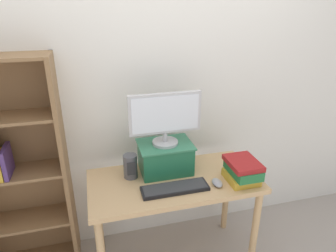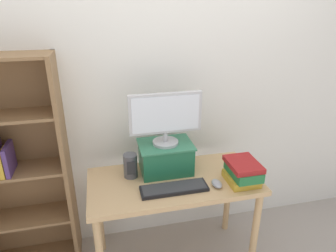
# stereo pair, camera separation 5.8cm
# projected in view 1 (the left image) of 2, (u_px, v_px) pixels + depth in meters

# --- Properties ---
(back_wall) EXTENTS (7.00, 0.08, 2.60)m
(back_wall) POSITION_uv_depth(u_px,v_px,m) (159.00, 84.00, 2.24)
(back_wall) COLOR silver
(back_wall) RESTS_ON ground_plane
(desk) EXTENTS (1.17, 0.57, 0.74)m
(desk) POSITION_uv_depth(u_px,v_px,m) (174.00, 191.00, 2.11)
(desk) COLOR tan
(desk) RESTS_ON ground_plane
(bookshelf_unit) EXTENTS (0.66, 0.28, 1.59)m
(bookshelf_unit) POSITION_uv_depth(u_px,v_px,m) (13.00, 170.00, 2.03)
(bookshelf_unit) COLOR olive
(bookshelf_unit) RESTS_ON ground_plane
(riser_box) EXTENTS (0.38, 0.28, 0.22)m
(riser_box) POSITION_uv_depth(u_px,v_px,m) (165.00, 156.00, 2.13)
(riser_box) COLOR #1E6642
(riser_box) RESTS_ON desk
(computer_monitor) EXTENTS (0.50, 0.18, 0.37)m
(computer_monitor) POSITION_uv_depth(u_px,v_px,m) (165.00, 117.00, 2.02)
(computer_monitor) COLOR #B7B7BA
(computer_monitor) RESTS_ON riser_box
(keyboard) EXTENTS (0.44, 0.14, 0.02)m
(keyboard) POSITION_uv_depth(u_px,v_px,m) (175.00, 188.00, 1.95)
(keyboard) COLOR black
(keyboard) RESTS_ON desk
(computer_mouse) EXTENTS (0.06, 0.10, 0.04)m
(computer_mouse) POSITION_uv_depth(u_px,v_px,m) (217.00, 183.00, 2.00)
(computer_mouse) COLOR #99999E
(computer_mouse) RESTS_ON desk
(book_stack) EXTENTS (0.20, 0.26, 0.15)m
(book_stack) POSITION_uv_depth(u_px,v_px,m) (242.00, 170.00, 2.03)
(book_stack) COLOR gold
(book_stack) RESTS_ON desk
(desk_speaker) EXTENTS (0.10, 0.10, 0.17)m
(desk_speaker) POSITION_uv_depth(u_px,v_px,m) (130.00, 166.00, 2.06)
(desk_speaker) COLOR #4C4C51
(desk_speaker) RESTS_ON desk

